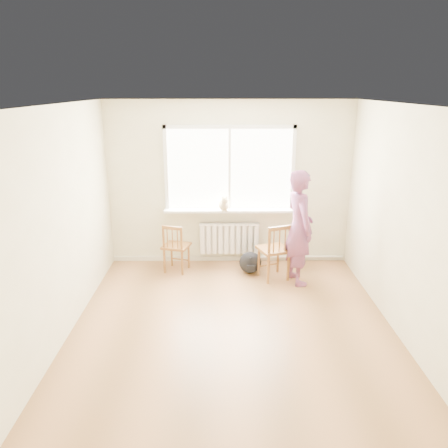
{
  "coord_description": "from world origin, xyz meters",
  "views": [
    {
      "loc": [
        -0.15,
        -4.8,
        2.89
      ],
      "look_at": [
        -0.1,
        1.2,
        0.99
      ],
      "focal_mm": 35.0,
      "sensor_mm": 36.0,
      "label": 1
    }
  ],
  "objects_px": {
    "chair_left": "(175,248)",
    "cat": "(224,204)",
    "person": "(299,228)",
    "backpack": "(250,262)",
    "chair_right": "(275,252)"
  },
  "relations": [
    {
      "from": "chair_left",
      "to": "chair_right",
      "type": "xyz_separation_m",
      "value": [
        1.57,
        -0.31,
        0.05
      ]
    },
    {
      "from": "chair_right",
      "to": "cat",
      "type": "relative_size",
      "value": 2.17
    },
    {
      "from": "chair_left",
      "to": "cat",
      "type": "relative_size",
      "value": 1.93
    },
    {
      "from": "cat",
      "to": "person",
      "type": "bearing_deg",
      "value": -36.37
    },
    {
      "from": "chair_left",
      "to": "chair_right",
      "type": "bearing_deg",
      "value": -175.07
    },
    {
      "from": "chair_left",
      "to": "backpack",
      "type": "distance_m",
      "value": 1.23
    },
    {
      "from": "chair_left",
      "to": "cat",
      "type": "xyz_separation_m",
      "value": [
        0.79,
        0.28,
        0.66
      ]
    },
    {
      "from": "chair_right",
      "to": "chair_left",
      "type": "bearing_deg",
      "value": -31.49
    },
    {
      "from": "chair_right",
      "to": "cat",
      "type": "bearing_deg",
      "value": -57.21
    },
    {
      "from": "person",
      "to": "backpack",
      "type": "relative_size",
      "value": 4.9
    },
    {
      "from": "chair_left",
      "to": "person",
      "type": "distance_m",
      "value": 2.0
    },
    {
      "from": "chair_left",
      "to": "person",
      "type": "xyz_separation_m",
      "value": [
        1.9,
        -0.39,
        0.46
      ]
    },
    {
      "from": "backpack",
      "to": "chair_right",
      "type": "bearing_deg",
      "value": -33.85
    },
    {
      "from": "chair_left",
      "to": "person",
      "type": "height_order",
      "value": "person"
    },
    {
      "from": "chair_left",
      "to": "cat",
      "type": "distance_m",
      "value": 1.06
    }
  ]
}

